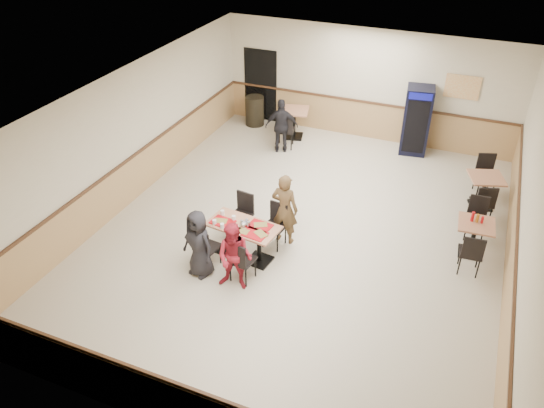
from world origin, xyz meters
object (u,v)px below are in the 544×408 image
at_px(trash_bin, 255,111).
at_px(main_table, 244,236).
at_px(diner_man_opposite, 285,209).
at_px(side_table_near, 474,234).
at_px(side_table_far, 484,187).
at_px(diner_woman_left, 199,244).
at_px(back_table, 294,119).
at_px(pepsi_cooler, 416,120).
at_px(diner_woman_right, 235,257).
at_px(lone_diner, 282,126).

bearing_deg(trash_bin, main_table, -67.76).
bearing_deg(diner_man_opposite, trash_bin, -58.42).
xyz_separation_m(side_table_near, side_table_far, (0.05, 1.87, 0.02)).
xyz_separation_m(diner_woman_left, back_table, (-0.44, 6.13, -0.13)).
distance_m(side_table_far, back_table, 5.40).
bearing_deg(pepsi_cooler, trash_bin, 172.47).
bearing_deg(side_table_near, trash_bin, 148.57).
height_order(diner_woman_right, side_table_far, diner_woman_right).
bearing_deg(side_table_near, main_table, -156.45).
bearing_deg(lone_diner, side_table_far, 149.41).
bearing_deg(back_table, diner_woman_left, -85.85).
bearing_deg(trash_bin, side_table_near, -31.43).
xyz_separation_m(diner_woman_left, side_table_far, (4.68, 4.42, -0.17)).
xyz_separation_m(diner_woman_right, back_table, (-1.22, 6.22, -0.13)).
bearing_deg(side_table_near, lone_diner, 152.43).
height_order(main_table, diner_man_opposite, diner_man_opposite).
bearing_deg(back_table, pepsi_cooler, 6.95).
bearing_deg(diner_man_opposite, side_table_far, -140.04).
xyz_separation_m(side_table_near, back_table, (-5.07, 3.57, 0.06)).
bearing_deg(pepsi_cooler, diner_woman_right, -114.88).
bearing_deg(diner_man_opposite, lone_diner, -66.04).
relative_size(main_table, side_table_near, 2.00).
height_order(side_table_near, pepsi_cooler, pepsi_cooler).
distance_m(diner_man_opposite, lone_diner, 3.96).
xyz_separation_m(diner_woman_left, pepsi_cooler, (2.78, 6.52, 0.21)).
xyz_separation_m(diner_woman_left, diner_man_opposite, (1.07, 1.55, 0.09)).
xyz_separation_m(diner_man_opposite, back_table, (-1.52, 4.58, -0.22)).
relative_size(side_table_near, back_table, 0.78).
relative_size(back_table, trash_bin, 1.09).
distance_m(main_table, lone_diner, 4.54).
relative_size(diner_woman_right, lone_diner, 0.93).
bearing_deg(diner_woman_left, diner_man_opposite, 71.00).
height_order(diner_man_opposite, side_table_near, diner_man_opposite).
height_order(diner_woman_right, side_table_near, diner_woman_right).
height_order(diner_woman_left, pepsi_cooler, pepsi_cooler).
bearing_deg(lone_diner, pepsi_cooler, -179.63).
xyz_separation_m(lone_diner, back_table, (0.00, 0.93, -0.18)).
bearing_deg(trash_bin, diner_woman_left, -74.51).
bearing_deg(side_table_near, back_table, 144.81).
xyz_separation_m(main_table, side_table_far, (4.14, 3.65, 0.02)).
bearing_deg(pepsi_cooler, back_table, 178.89).
height_order(diner_man_opposite, trash_bin, diner_man_opposite).
relative_size(side_table_far, back_table, 0.97).
height_order(main_table, side_table_far, side_table_far).
relative_size(diner_man_opposite, side_table_near, 2.11).
bearing_deg(diner_woman_left, pepsi_cooler, 82.72).
height_order(main_table, side_table_near, main_table).
xyz_separation_m(diner_woman_right, pepsi_cooler, (2.00, 6.62, 0.21)).
height_order(diner_woman_right, back_table, diner_woman_right).
bearing_deg(diner_woman_right, lone_diner, 96.87).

